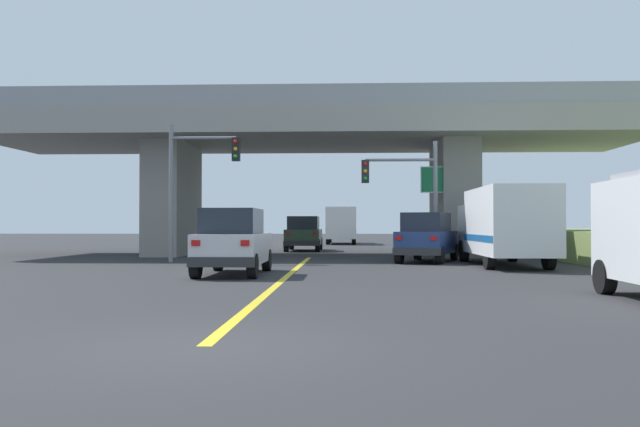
{
  "coord_description": "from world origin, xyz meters",
  "views": [
    {
      "loc": [
        1.81,
        -8.42,
        1.53
      ],
      "look_at": [
        0.81,
        15.5,
        1.93
      ],
      "focal_mm": 37.88,
      "sensor_mm": 36.0,
      "label": 1
    }
  ],
  "objects_px": {
    "traffic_signal_farside": "(194,174)",
    "semi_truck_distant": "(341,225)",
    "sedan_oncoming": "(304,233)",
    "highway_sign": "(435,189)",
    "suv_crossing": "(427,237)",
    "suv_lead": "(233,242)",
    "traffic_signal_nearside": "(409,186)",
    "box_truck": "(505,225)"
  },
  "relations": [
    {
      "from": "box_truck",
      "to": "traffic_signal_nearside",
      "type": "distance_m",
      "value": 4.69
    },
    {
      "from": "suv_lead",
      "to": "box_truck",
      "type": "height_order",
      "value": "box_truck"
    },
    {
      "from": "suv_lead",
      "to": "sedan_oncoming",
      "type": "xyz_separation_m",
      "value": [
        0.91,
        19.07,
        0.0
      ]
    },
    {
      "from": "suv_lead",
      "to": "traffic_signal_farside",
      "type": "distance_m",
      "value": 7.81
    },
    {
      "from": "suv_lead",
      "to": "traffic_signal_nearside",
      "type": "relative_size",
      "value": 0.89
    },
    {
      "from": "sedan_oncoming",
      "to": "highway_sign",
      "type": "xyz_separation_m",
      "value": [
        6.65,
        -8.21,
        2.16
      ]
    },
    {
      "from": "suv_lead",
      "to": "highway_sign",
      "type": "height_order",
      "value": "highway_sign"
    },
    {
      "from": "box_truck",
      "to": "traffic_signal_nearside",
      "type": "height_order",
      "value": "traffic_signal_nearside"
    },
    {
      "from": "traffic_signal_farside",
      "to": "semi_truck_distant",
      "type": "distance_m",
      "value": 27.41
    },
    {
      "from": "sedan_oncoming",
      "to": "highway_sign",
      "type": "distance_m",
      "value": 10.79
    },
    {
      "from": "suv_crossing",
      "to": "semi_truck_distant",
      "type": "height_order",
      "value": "semi_truck_distant"
    },
    {
      "from": "suv_lead",
      "to": "sedan_oncoming",
      "type": "height_order",
      "value": "same"
    },
    {
      "from": "highway_sign",
      "to": "traffic_signal_farside",
      "type": "bearing_deg",
      "value": -158.62
    },
    {
      "from": "traffic_signal_farside",
      "to": "semi_truck_distant",
      "type": "xyz_separation_m",
      "value": [
        5.76,
        26.72,
        -2.08
      ]
    },
    {
      "from": "highway_sign",
      "to": "suv_crossing",
      "type": "bearing_deg",
      "value": -102.69
    },
    {
      "from": "suv_crossing",
      "to": "sedan_oncoming",
      "type": "height_order",
      "value": "same"
    },
    {
      "from": "sedan_oncoming",
      "to": "traffic_signal_nearside",
      "type": "distance_m",
      "value": 12.63
    },
    {
      "from": "highway_sign",
      "to": "semi_truck_distant",
      "type": "xyz_separation_m",
      "value": [
        -4.6,
        22.66,
        -1.63
      ]
    },
    {
      "from": "sedan_oncoming",
      "to": "traffic_signal_nearside",
      "type": "bearing_deg",
      "value": -65.63
    },
    {
      "from": "traffic_signal_farside",
      "to": "box_truck",
      "type": "bearing_deg",
      "value": -9.28
    },
    {
      "from": "suv_lead",
      "to": "sedan_oncoming",
      "type": "bearing_deg",
      "value": 87.26
    },
    {
      "from": "suv_lead",
      "to": "traffic_signal_nearside",
      "type": "xyz_separation_m",
      "value": [
        6.05,
        7.73,
        2.14
      ]
    },
    {
      "from": "sedan_oncoming",
      "to": "traffic_signal_farside",
      "type": "distance_m",
      "value": 13.08
    },
    {
      "from": "semi_truck_distant",
      "to": "box_truck",
      "type": "bearing_deg",
      "value": -77.48
    },
    {
      "from": "traffic_signal_farside",
      "to": "traffic_signal_nearside",
      "type": "bearing_deg",
      "value": 6.02
    },
    {
      "from": "traffic_signal_nearside",
      "to": "suv_lead",
      "type": "bearing_deg",
      "value": -128.02
    },
    {
      "from": "traffic_signal_farside",
      "to": "highway_sign",
      "type": "bearing_deg",
      "value": 21.38
    },
    {
      "from": "suv_crossing",
      "to": "box_truck",
      "type": "bearing_deg",
      "value": -27.25
    },
    {
      "from": "highway_sign",
      "to": "box_truck",
      "type": "bearing_deg",
      "value": -73.59
    },
    {
      "from": "box_truck",
      "to": "highway_sign",
      "type": "height_order",
      "value": "highway_sign"
    },
    {
      "from": "suv_crossing",
      "to": "highway_sign",
      "type": "xyz_separation_m",
      "value": [
        0.78,
        3.46,
        2.16
      ]
    },
    {
      "from": "sedan_oncoming",
      "to": "semi_truck_distant",
      "type": "height_order",
      "value": "semi_truck_distant"
    },
    {
      "from": "box_truck",
      "to": "sedan_oncoming",
      "type": "bearing_deg",
      "value": 120.61
    },
    {
      "from": "suv_crossing",
      "to": "semi_truck_distant",
      "type": "distance_m",
      "value": 26.41
    },
    {
      "from": "box_truck",
      "to": "sedan_oncoming",
      "type": "relative_size",
      "value": 1.55
    },
    {
      "from": "suv_lead",
      "to": "traffic_signal_farside",
      "type": "xyz_separation_m",
      "value": [
        -2.79,
        6.8,
        2.62
      ]
    },
    {
      "from": "traffic_signal_nearside",
      "to": "highway_sign",
      "type": "relative_size",
      "value": 1.14
    },
    {
      "from": "traffic_signal_nearside",
      "to": "semi_truck_distant",
      "type": "distance_m",
      "value": 26.02
    },
    {
      "from": "highway_sign",
      "to": "traffic_signal_nearside",
      "type": "bearing_deg",
      "value": -115.92
    },
    {
      "from": "suv_crossing",
      "to": "semi_truck_distant",
      "type": "bearing_deg",
      "value": 116.29
    },
    {
      "from": "suv_lead",
      "to": "traffic_signal_farside",
      "type": "bearing_deg",
      "value": 112.33
    },
    {
      "from": "box_truck",
      "to": "highway_sign",
      "type": "xyz_separation_m",
      "value": [
        -1.78,
        6.04,
        1.64
      ]
    }
  ]
}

